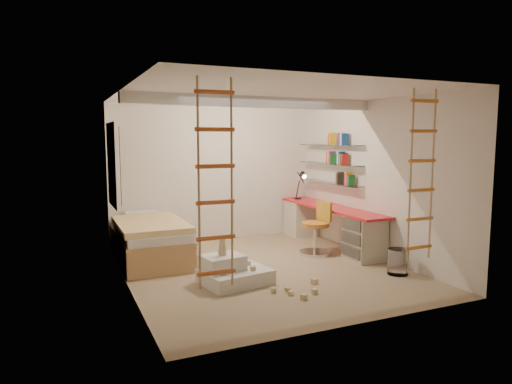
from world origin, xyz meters
name	(u,v)px	position (x,y,z in m)	size (l,w,h in m)	color
floor	(264,269)	(0.00, 0.00, 0.00)	(4.50, 4.50, 0.00)	tan
ceiling_beam	(256,102)	(0.00, 0.30, 2.52)	(4.00, 0.18, 0.16)	white
window_frame	(113,165)	(-1.97, 1.50, 1.55)	(0.06, 1.15, 1.35)	white
window_blind	(116,165)	(-1.93, 1.50, 1.55)	(0.02, 1.00, 1.20)	#4C2D1E
rope_ladder_left	(215,184)	(-1.35, -1.75, 1.52)	(0.41, 0.04, 2.13)	#C74E22
rope_ladder_right	(422,176)	(1.35, -1.75, 1.52)	(0.41, 0.04, 2.13)	orange
waste_bin	(398,262)	(1.69, -1.01, 0.19)	(0.30, 0.30, 0.38)	white
desk	(330,225)	(1.72, 0.86, 0.40)	(0.56, 2.80, 0.75)	red
shelves	(330,164)	(1.87, 1.13, 1.50)	(0.25, 1.80, 0.71)	white
bed	(149,240)	(-1.48, 1.23, 0.33)	(1.02, 2.00, 0.69)	#AD7F51
task_lamp	(302,180)	(1.67, 1.82, 1.14)	(0.14, 0.36, 0.57)	black
swivel_chair	(316,235)	(1.20, 0.47, 0.33)	(0.60, 0.60, 0.90)	orange
play_platform	(232,272)	(-0.68, -0.42, 0.15)	(0.99, 0.83, 0.39)	silver
toy_blocks	(263,272)	(-0.37, -0.78, 0.22)	(1.28, 1.12, 0.66)	#CCB284
books	(330,158)	(1.87, 1.13, 1.62)	(0.14, 0.64, 0.92)	#1E722D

